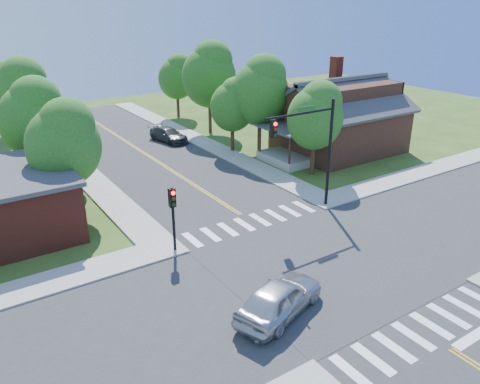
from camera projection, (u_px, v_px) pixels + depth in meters
ground at (321, 266)px, 24.30m from camera, size 100.00×100.00×0.00m
road_ns at (321, 266)px, 24.29m from camera, size 10.00×90.00×0.04m
road_ew at (321, 266)px, 24.29m from camera, size 90.00×10.00×0.04m
intersection_patch at (321, 266)px, 24.30m from camera, size 10.20×10.20×0.06m
sidewalk_ne at (330, 144)px, 44.55m from camera, size 40.00×40.00×0.14m
crosswalk_north at (252, 222)px, 29.05m from camera, size 8.85×2.00×0.01m
crosswalk_south at (422, 331)px, 19.50m from camera, size 8.85×2.00×0.01m
centerline at (321, 266)px, 24.28m from camera, size 0.30×90.00×0.01m
signal_mast_ne at (311, 140)px, 28.76m from camera, size 5.30×0.42×7.20m
signal_pole_nw at (173, 208)px, 24.71m from camera, size 0.34×0.42×3.80m
house_ne at (340, 115)px, 41.72m from camera, size 13.05×8.80×7.11m
tree_e_a at (316, 114)px, 35.30m from camera, size 4.36×4.14×7.41m
tree_e_b at (261, 89)px, 40.40m from camera, size 5.12×4.87×8.71m
tree_e_c at (210, 73)px, 46.57m from camera, size 5.49×5.21×9.33m
tree_e_d at (177, 76)px, 53.78m from camera, size 4.27×4.06×7.26m
tree_w_a at (65, 141)px, 28.12m from camera, size 4.48×4.25×7.61m
tree_w_b at (34, 115)px, 32.86m from camera, size 4.76×4.53×8.10m
tree_w_c at (22, 93)px, 38.92m from camera, size 5.10×4.84×8.67m
tree_w_d at (3, 87)px, 46.36m from camera, size 4.36×4.14×7.40m
tree_house at (233, 104)px, 41.02m from camera, size 3.96×3.76×6.73m
tree_bldg at (61, 132)px, 33.02m from camera, size 3.75×3.56×6.38m
car_silver at (279, 299)px, 20.28m from camera, size 4.88×6.01×1.65m
car_dgrey at (169, 135)px, 45.41m from camera, size 3.71×5.33×1.33m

